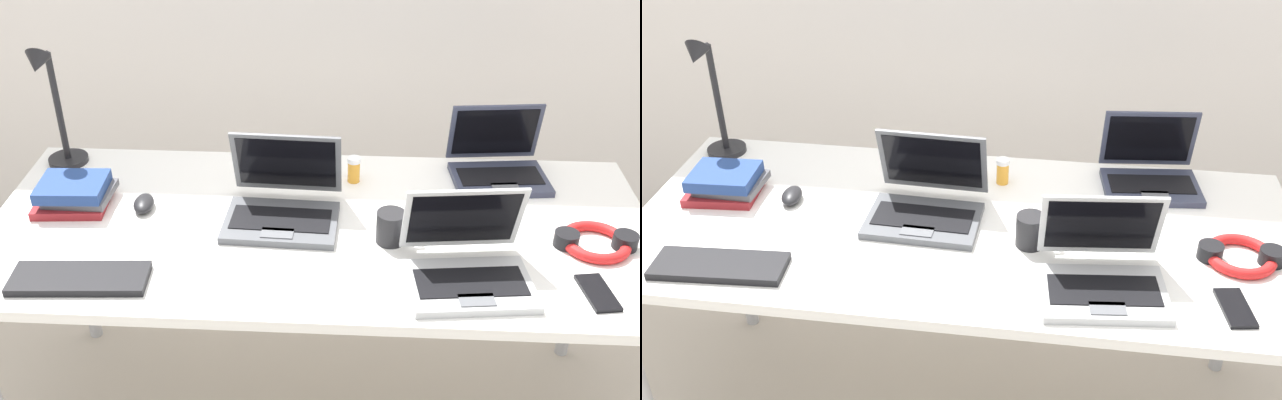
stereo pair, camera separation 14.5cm
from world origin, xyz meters
The scene contains 12 objects.
desk centered at (0.00, 0.00, 0.68)m, with size 1.80×0.80×0.74m.
desk_lamp centered at (-0.80, 0.28, 0.94)m, with size 0.12×0.18×0.40m.
laptop_back_left centered at (-0.10, 0.03, 0.78)m, with size 0.31×0.29×0.22m.
laptop_front_left centered at (0.37, -0.22, 0.78)m, with size 0.32×0.30×0.22m.
laptop_near_mouse centered at (0.51, 0.29, 0.78)m, with size 0.30×0.25×0.21m.
external_keyboard centered at (-0.57, -0.28, 0.75)m, with size 0.33×0.12×0.02m, color black.
computer_mouse centered at (-0.50, 0.06, 0.76)m, with size 0.06×0.10×0.03m, color black.
cell_phone centered at (0.67, -0.26, 0.74)m, with size 0.06×0.14×0.01m, color black.
headphones centered at (0.72, -0.06, 0.76)m, with size 0.21×0.18×0.04m.
pill_bottle centered at (0.09, 0.24, 0.78)m, with size 0.04×0.04×0.08m.
book_stack centered at (-0.69, 0.06, 0.78)m, with size 0.21×0.17×0.08m.
coffee_mug centered at (0.19, -0.06, 0.78)m, with size 0.11×0.08×0.09m.
Camera 1 is at (0.09, -1.68, 1.87)m, focal length 41.98 mm.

